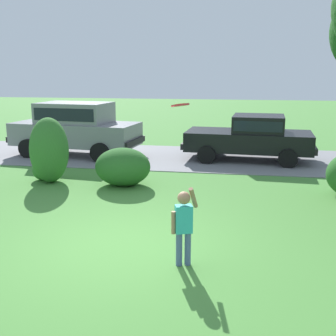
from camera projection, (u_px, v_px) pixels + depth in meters
name	position (u px, v px, depth m)	size (l,w,h in m)	color
ground_plane	(122.00, 245.00, 7.35)	(80.00, 80.00, 0.00)	#478438
driveway_strip	(182.00, 157.00, 14.80)	(28.00, 4.40, 0.02)	slate
shrub_near_tree	(49.00, 152.00, 11.39)	(1.13, 1.19, 1.80)	#33702B
shrub_centre_left	(124.00, 168.00, 11.13)	(1.49, 1.28, 1.02)	#286023
parked_sedan	(251.00, 136.00, 14.20)	(4.50, 2.30, 1.56)	black
parked_suv	(76.00, 126.00, 15.02)	(4.87, 2.48, 1.92)	gray
child_thrower	(184.00, 222.00, 6.44)	(0.40, 0.36, 1.29)	#4C608C
frisbee	(180.00, 105.00, 6.26)	(0.28, 0.28, 0.09)	red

